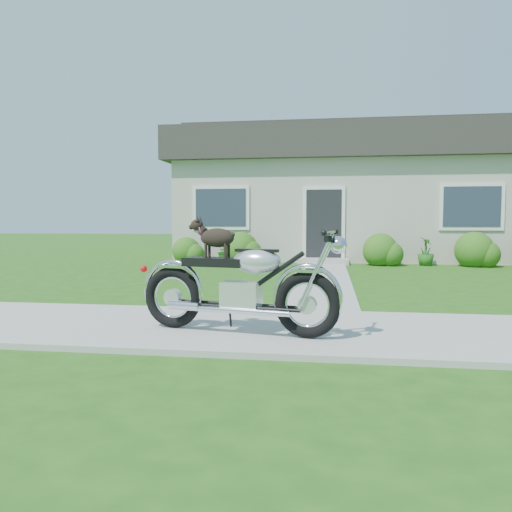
{
  "coord_description": "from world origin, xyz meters",
  "views": [
    {
      "loc": [
        -1.31,
        -5.41,
        1.2
      ],
      "look_at": [
        -2.27,
        1.0,
        0.75
      ],
      "focal_mm": 35.0,
      "sensor_mm": 36.0,
      "label": 1
    }
  ],
  "objects_px": {
    "potted_plant_left": "(225,250)",
    "motorcycle_with_dog": "(240,284)",
    "house": "(370,193)",
    "potted_plant_right": "(426,251)"
  },
  "relations": [
    {
      "from": "potted_plant_left",
      "to": "motorcycle_with_dog",
      "type": "distance_m",
      "value": 9.15
    },
    {
      "from": "potted_plant_left",
      "to": "motorcycle_with_dog",
      "type": "bearing_deg",
      "value": -77.02
    },
    {
      "from": "potted_plant_left",
      "to": "potted_plant_right",
      "type": "height_order",
      "value": "potted_plant_right"
    },
    {
      "from": "house",
      "to": "potted_plant_right",
      "type": "xyz_separation_m",
      "value": [
        1.25,
        -3.44,
        -1.77
      ]
    },
    {
      "from": "house",
      "to": "potted_plant_right",
      "type": "distance_m",
      "value": 4.07
    },
    {
      "from": "potted_plant_left",
      "to": "house",
      "type": "bearing_deg",
      "value": 38.82
    },
    {
      "from": "motorcycle_with_dog",
      "to": "potted_plant_left",
      "type": "bearing_deg",
      "value": 113.72
    },
    {
      "from": "house",
      "to": "potted_plant_left",
      "type": "height_order",
      "value": "house"
    },
    {
      "from": "potted_plant_left",
      "to": "potted_plant_right",
      "type": "bearing_deg",
      "value": 0.0
    },
    {
      "from": "house",
      "to": "potted_plant_left",
      "type": "relative_size",
      "value": 16.77
    }
  ]
}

